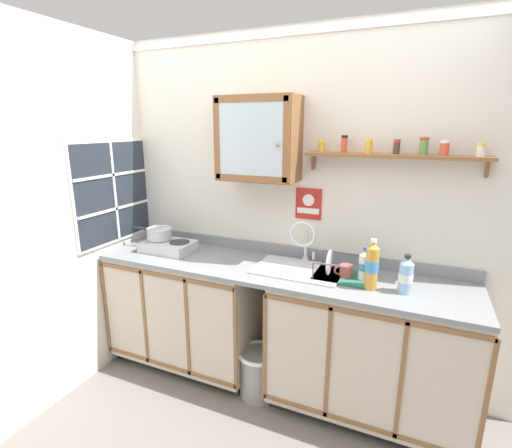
# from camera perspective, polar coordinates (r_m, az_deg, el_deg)

# --- Properties ---
(floor) EXTENTS (5.63, 5.63, 0.00)m
(floor) POSITION_cam_1_polar(r_m,az_deg,el_deg) (2.83, -0.31, -26.88)
(floor) COLOR slate
(floor) RESTS_ON ground
(back_wall) EXTENTS (3.23, 0.07, 2.52)m
(back_wall) POSITION_cam_1_polar(r_m,az_deg,el_deg) (2.78, 5.08, 2.05)
(back_wall) COLOR silver
(back_wall) RESTS_ON ground
(side_wall_left) EXTENTS (0.05, 3.42, 2.52)m
(side_wall_left) POSITION_cam_1_polar(r_m,az_deg,el_deg) (2.82, -28.80, 0.23)
(side_wall_left) COLOR silver
(side_wall_left) RESTS_ON ground
(lower_cabinet_run) EXTENTS (1.16, 0.58, 0.90)m
(lower_cabinet_run) POSITION_cam_1_polar(r_m,az_deg,el_deg) (3.11, -10.29, -12.76)
(lower_cabinet_run) COLOR black
(lower_cabinet_run) RESTS_ON ground
(lower_cabinet_run_right) EXTENTS (1.26, 0.58, 0.90)m
(lower_cabinet_run_right) POSITION_cam_1_polar(r_m,az_deg,el_deg) (2.68, 16.88, -18.08)
(lower_cabinet_run_right) COLOR black
(lower_cabinet_run_right) RESTS_ON ground
(countertop) EXTENTS (2.59, 0.60, 0.03)m
(countertop) POSITION_cam_1_polar(r_m,az_deg,el_deg) (2.60, 2.66, -6.98)
(countertop) COLOR gray
(countertop) RESTS_ON lower_cabinet_run
(backsplash) EXTENTS (2.59, 0.02, 0.08)m
(backsplash) POSITION_cam_1_polar(r_m,az_deg,el_deg) (2.83, 4.72, -4.04)
(backsplash) COLOR gray
(backsplash) RESTS_ON countertop
(sink) EXTENTS (0.58, 0.42, 0.42)m
(sink) POSITION_cam_1_polar(r_m,az_deg,el_deg) (2.59, 6.52, -7.08)
(sink) COLOR silver
(sink) RESTS_ON countertop
(hot_plate_stove) EXTENTS (0.39, 0.27, 0.08)m
(hot_plate_stove) POSITION_cam_1_polar(r_m,az_deg,el_deg) (3.01, -13.22, -3.28)
(hot_plate_stove) COLOR silver
(hot_plate_stove) RESTS_ON countertop
(saucepan) EXTENTS (0.35, 0.20, 0.09)m
(saucepan) POSITION_cam_1_polar(r_m,az_deg,el_deg) (3.05, -14.57, -1.34)
(saucepan) COLOR silver
(saucepan) RESTS_ON hot_plate_stove
(bottle_juice_amber_0) EXTENTS (0.08, 0.08, 0.31)m
(bottle_juice_amber_0) POSITION_cam_1_polar(r_m,az_deg,el_deg) (2.33, 17.22, -6.10)
(bottle_juice_amber_0) COLOR gold
(bottle_juice_amber_0) RESTS_ON countertop
(bottle_opaque_white_1) EXTENTS (0.07, 0.07, 0.22)m
(bottle_opaque_white_1) POSITION_cam_1_polar(r_m,az_deg,el_deg) (2.45, 16.19, -6.08)
(bottle_opaque_white_1) COLOR white
(bottle_opaque_white_1) RESTS_ON countertop
(bottle_water_blue_2) EXTENTS (0.08, 0.08, 0.24)m
(bottle_water_blue_2) POSITION_cam_1_polar(r_m,az_deg,el_deg) (2.36, 21.85, -7.32)
(bottle_water_blue_2) COLOR #8CB7E0
(bottle_water_blue_2) RESTS_ON countertop
(dish_rack) EXTENTS (0.35, 0.28, 0.17)m
(dish_rack) POSITION_cam_1_polar(r_m,az_deg,el_deg) (2.50, 12.72, -7.37)
(dish_rack) COLOR #26664C
(dish_rack) RESTS_ON countertop
(mug) EXTENTS (0.12, 0.08, 0.09)m
(mug) POSITION_cam_1_polar(r_m,az_deg,el_deg) (2.49, 13.49, -7.01)
(mug) COLOR #B24C47
(mug) RESTS_ON countertop
(wall_cabinet) EXTENTS (0.55, 0.30, 0.57)m
(wall_cabinet) POSITION_cam_1_polar(r_m,az_deg,el_deg) (2.63, 0.37, 12.82)
(wall_cabinet) COLOR brown
(spice_shelf) EXTENTS (1.09, 0.14, 0.23)m
(spice_shelf) POSITION_cam_1_polar(r_m,az_deg,el_deg) (2.49, 20.33, 9.98)
(spice_shelf) COLOR brown
(warning_sign) EXTENTS (0.19, 0.01, 0.22)m
(warning_sign) POSITION_cam_1_polar(r_m,az_deg,el_deg) (2.69, 7.99, 3.03)
(warning_sign) COLOR #B2261E
(window) EXTENTS (0.03, 0.78, 0.80)m
(window) POSITION_cam_1_polar(r_m,az_deg,el_deg) (3.12, -20.89, 4.61)
(window) COLOR #262D38
(trash_bin) EXTENTS (0.31, 0.31, 0.34)m
(trash_bin) POSITION_cam_1_polar(r_m,az_deg,el_deg) (2.87, 0.47, -21.52)
(trash_bin) COLOR gray
(trash_bin) RESTS_ON ground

